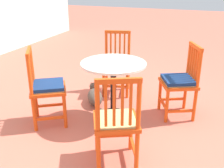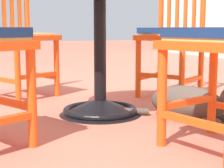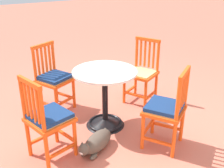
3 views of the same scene
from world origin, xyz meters
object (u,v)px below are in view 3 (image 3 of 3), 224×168
at_px(orange_chair_tucked_in, 142,73).
at_px(tabby_cat, 96,143).
at_px(orange_chair_at_corner, 54,79).
at_px(orange_chair_facing_out, 48,119).
at_px(orange_chair_near_fence, 166,110).
at_px(cafe_table, 105,105).

relative_size(orange_chair_tucked_in, tabby_cat, 1.58).
height_order(orange_chair_at_corner, orange_chair_facing_out, same).
relative_size(orange_chair_at_corner, orange_chair_near_fence, 1.00).
relative_size(cafe_table, orange_chair_near_fence, 0.83).
relative_size(cafe_table, orange_chair_at_corner, 0.83).
relative_size(orange_chair_near_fence, orange_chair_tucked_in, 1.00).
relative_size(orange_chair_at_corner, tabby_cat, 1.58).
bearing_deg(tabby_cat, orange_chair_near_fence, 157.25).
height_order(orange_chair_tucked_in, tabby_cat, orange_chair_tucked_in).
relative_size(orange_chair_facing_out, orange_chair_tucked_in, 1.00).
bearing_deg(orange_chair_tucked_in, orange_chair_near_fence, 67.20).
relative_size(cafe_table, orange_chair_facing_out, 0.83).
bearing_deg(orange_chair_at_corner, orange_chair_facing_out, 67.24).
xyz_separation_m(cafe_table, orange_chair_at_corner, (0.38, -0.73, 0.16)).
height_order(orange_chair_at_corner, tabby_cat, orange_chair_at_corner).
distance_m(orange_chair_near_fence, tabby_cat, 0.84).
bearing_deg(tabby_cat, orange_chair_facing_out, -19.59).
bearing_deg(orange_chair_near_fence, tabby_cat, -22.75).
bearing_deg(orange_chair_at_corner, orange_chair_near_fence, 117.43).
bearing_deg(orange_chair_tucked_in, tabby_cat, 32.80).
height_order(cafe_table, orange_chair_facing_out, orange_chair_facing_out).
xyz_separation_m(cafe_table, tabby_cat, (0.34, 0.40, -0.19)).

